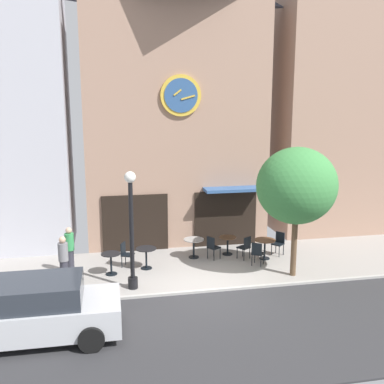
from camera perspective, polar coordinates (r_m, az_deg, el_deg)
The scene contains 18 objects.
ground_plane at distance 14.33m, azimuth 3.04°, elevation -13.10°, with size 29.27×9.69×0.13m.
clock_building at distance 19.11m, azimuth -2.21°, elevation 12.53°, with size 7.50×4.20×12.18m.
neighbor_building_right at distance 22.30m, azimuth 18.03°, elevation 12.52°, with size 6.12×4.12×13.12m.
street_lamp at distance 14.26m, azimuth -7.73°, elevation -4.87°, with size 0.36×0.36×3.83m.
street_tree at distance 15.34m, azimuth 13.24°, elevation 0.75°, with size 2.74×2.47×4.47m.
cafe_table_center_left at distance 15.94m, azimuth -10.31°, elevation -8.53°, with size 0.67×0.67×0.77m.
cafe_table_center_right at distance 16.30m, azimuth -5.87°, elevation -7.87°, with size 0.74×0.74×0.77m.
cafe_table_near_curb at distance 17.32m, azimuth 0.22°, elevation -6.64°, with size 0.78×0.78×0.74m.
cafe_table_rightmost at distance 17.74m, azimuth 4.57°, elevation -6.43°, with size 0.67×0.67×0.72m.
cafe_table_center at distance 17.41m, azimuth 9.28°, elevation -6.63°, with size 0.80×0.80×0.76m.
cafe_chair_corner at distance 16.65m, azimuth 8.35°, elevation -7.60°, with size 0.56×0.56×0.90m.
cafe_chair_under_awning at distance 17.27m, azimuth 6.82°, elevation -6.85°, with size 0.55×0.55×0.90m.
cafe_chair_mid_row at distance 17.17m, azimuth 2.63°, elevation -6.90°, with size 0.55×0.55×0.90m.
cafe_chair_near_lamp at distance 16.61m, azimuth -8.47°, elevation -7.66°, with size 0.53×0.53×0.90m.
cafe_chair_left_end at distance 18.00m, azimuth 11.03°, elevation -6.23°, with size 0.56×0.56×0.90m.
pedestrian_grey at distance 15.28m, azimuth -16.09°, elevation -8.38°, with size 0.44×0.44×1.67m.
pedestrian_green at distance 16.27m, azimuth -15.35°, elevation -7.12°, with size 0.41×0.41×1.67m.
parked_car_silver at distance 12.31m, azimuth -19.50°, elevation -14.07°, with size 4.32×2.05×1.55m.
Camera 1 is at (-3.27, -12.89, 5.92)m, focal length 41.76 mm.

